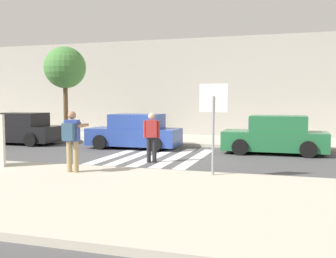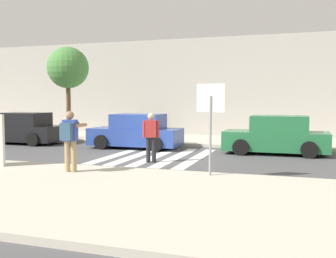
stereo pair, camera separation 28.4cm
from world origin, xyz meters
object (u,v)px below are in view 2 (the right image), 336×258
object	(u,v)px
photographer_with_backpack	(70,136)
parked_car_green	(277,136)
stop_sign	(211,109)
parked_car_black	(23,129)
street_tree_west	(68,68)
pedestrian_crossing	(151,135)
parked_car_blue	(136,132)

from	to	relation	value
photographer_with_backpack	parked_car_green	bearing A→B (deg)	51.65
stop_sign	parked_car_green	bearing A→B (deg)	76.24
parked_car_black	parked_car_green	bearing A→B (deg)	0.00
stop_sign	parked_car_black	distance (m)	12.35
photographer_with_backpack	street_tree_west	xyz separation A→B (m)	(-5.59, 8.80, 2.70)
pedestrian_crossing	parked_car_blue	world-z (taller)	pedestrian_crossing
pedestrian_crossing	parked_car_green	distance (m)	5.41
photographer_with_backpack	parked_car_blue	distance (m)	6.78
pedestrian_crossing	street_tree_west	bearing A→B (deg)	140.44
stop_sign	photographer_with_backpack	xyz separation A→B (m)	(-3.86, -0.78, -0.77)
pedestrian_crossing	parked_car_black	distance (m)	8.92
parked_car_blue	street_tree_west	size ratio (longest dim) A/B	0.84
parked_car_blue	pedestrian_crossing	bearing A→B (deg)	-60.13
photographer_with_backpack	parked_car_blue	size ratio (longest dim) A/B	0.42
parked_car_blue	street_tree_west	distance (m)	6.10
photographer_with_backpack	pedestrian_crossing	distance (m)	3.39
photographer_with_backpack	parked_car_blue	bearing A→B (deg)	96.73
photographer_with_backpack	parked_car_green	xyz separation A→B (m)	(5.31, 6.71, -0.44)
parked_car_black	parked_car_blue	world-z (taller)	same
parked_car_black	parked_car_green	world-z (taller)	same
photographer_with_backpack	parked_car_black	world-z (taller)	photographer_with_backpack
photographer_with_backpack	street_tree_west	bearing A→B (deg)	122.42
parked_car_black	pedestrian_crossing	bearing A→B (deg)	-23.63
photographer_with_backpack	parked_car_black	distance (m)	9.64
photographer_with_backpack	parked_car_green	world-z (taller)	photographer_with_backpack
stop_sign	parked_car_black	bearing A→B (deg)	151.11
stop_sign	parked_car_blue	world-z (taller)	stop_sign
photographer_with_backpack	parked_car_blue	xyz separation A→B (m)	(-0.79, 6.71, -0.44)
photographer_with_backpack	parked_car_black	xyz separation A→B (m)	(-6.91, 6.71, -0.44)
stop_sign	parked_car_blue	xyz separation A→B (m)	(-4.65, 5.94, -1.21)
parked_car_green	street_tree_west	distance (m)	11.53
pedestrian_crossing	parked_car_blue	size ratio (longest dim) A/B	0.42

